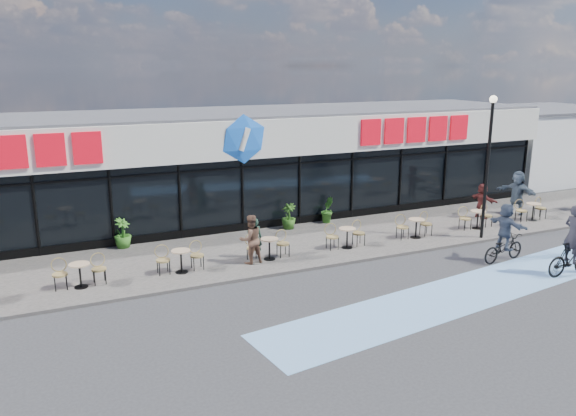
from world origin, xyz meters
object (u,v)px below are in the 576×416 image
Objects in this scene: potted_plant_mid at (289,216)px; patron_right at (251,239)px; cyclist_a at (572,250)px; pedestrian_a at (517,192)px; cyclist_b at (504,237)px; patron_left at (255,238)px; lamp_post at (488,156)px; potted_plant_left at (122,233)px; pedestrian_b at (482,201)px; potted_plant_right at (327,210)px.

patron_right is at bearing -131.39° from potted_plant_mid.
pedestrian_a is at bearing 56.72° from cyclist_a.
cyclist_b is (8.03, -3.12, -0.07)m from patron_right.
patron_left is 10.23m from cyclist_a.
potted_plant_mid is 0.44× the size of cyclist_a.
pedestrian_a is (3.97, 2.18, -2.21)m from lamp_post.
potted_plant_left is at bearing 160.93° from lamp_post.
lamp_post is 3.87m from pedestrian_b.
pedestrian_a is 1.26× the size of pedestrian_b.
cyclist_a is at bearing 158.14° from pedestrian_b.
cyclist_b is at bearing -63.05° from potted_plant_right.
pedestrian_b is (10.82, 0.83, 0.06)m from patron_left.
potted_plant_left is 1.06× the size of potted_plant_mid.
pedestrian_b is 5.40m from cyclist_b.
cyclist_b is (-0.94, 1.89, 0.02)m from cyclist_a.
pedestrian_a is at bearing 40.86° from cyclist_b.
cyclist_b is at bearing -68.54° from pedestrian_a.
potted_plant_left is 4.98m from patron_left.
patron_left is 10.85m from pedestrian_b.
cyclist_b is (5.19, -6.34, 0.24)m from potted_plant_mid.
patron_right is (-0.32, -0.46, 0.13)m from patron_left.
lamp_post is 2.32× the size of cyclist_a.
lamp_post is 6.74m from potted_plant_right.
pedestrian_b is at bearing -18.33° from potted_plant_right.
pedestrian_b is at bearing -13.08° from potted_plant_mid.
patron_right is 1.09× the size of pedestrian_b.
potted_plant_left is at bearing 177.85° from potted_plant_mid.
patron_right reaches higher than patron_left.
lamp_post is at bearing -44.79° from potted_plant_right.
lamp_post reaches higher than potted_plant_right.
patron_left reaches higher than potted_plant_mid.
cyclist_a is (4.27, -8.43, 0.21)m from potted_plant_right.
lamp_post reaches higher than potted_plant_left.
cyclist_b is at bearing -50.71° from potted_plant_mid.
pedestrian_a reaches higher than pedestrian_b.
cyclist_b is at bearing -116.16° from lamp_post.
potted_plant_left is 0.77× the size of patron_left.
potted_plant_right is at bearing -133.03° from patron_left.
potted_plant_left is at bearing -116.98° from pedestrian_a.
potted_plant_left is at bearing 78.77° from pedestrian_b.
cyclist_a reaches higher than patron_left.
pedestrian_b reaches higher than potted_plant_right.
cyclist_a is at bearing 160.57° from patron_left.
patron_right is 10.27m from cyclist_a.
potted_plant_right is 5.29m from patron_left.
potted_plant_mid is (6.49, -0.24, -0.03)m from potted_plant_left.
patron_left is (-2.52, -2.76, 0.19)m from potted_plant_mid.
patron_left reaches higher than potted_plant_left.
potted_plant_right is at bearing -151.47° from patron_right.
lamp_post is at bearing 88.16° from cyclist_a.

